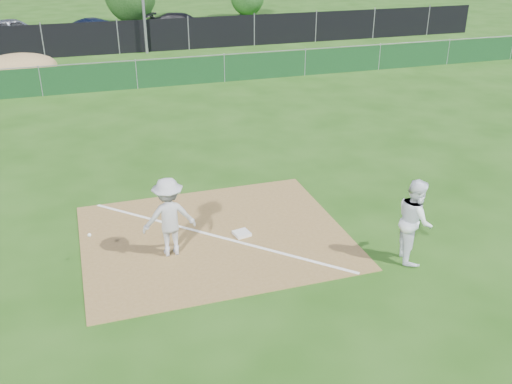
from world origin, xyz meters
TOP-DOWN VIEW (x-y plane):
  - ground at (0.00, 10.00)m, footprint 90.00×90.00m
  - infield_dirt at (0.00, 1.00)m, footprint 6.00×5.00m
  - foul_line at (0.00, 1.00)m, footprint 5.01×5.01m
  - green_fence at (0.00, 15.00)m, footprint 44.00×0.05m
  - dirt_mound at (-5.00, 18.50)m, footprint 3.38×2.60m
  - black_fence at (0.00, 23.00)m, footprint 46.00×0.04m
  - parking_lot at (0.00, 28.00)m, footprint 46.00×9.00m
  - first_base at (0.62, 0.85)m, footprint 0.41×0.41m
  - play_at_first at (-1.08, 0.55)m, footprint 2.29×0.67m
  - runner at (3.83, -1.22)m, footprint 0.95×1.08m
  - car_left at (-5.78, 28.29)m, footprint 4.80×3.37m
  - car_mid at (-0.70, 27.07)m, footprint 4.49×2.90m
  - car_right at (4.69, 28.32)m, footprint 4.92×3.56m

SIDE VIEW (x-z plane):
  - ground at x=0.00m, z-range 0.00..0.00m
  - parking_lot at x=0.00m, z-range 0.00..0.01m
  - infield_dirt at x=0.00m, z-range 0.00..0.02m
  - foul_line at x=0.00m, z-range 0.02..0.03m
  - first_base at x=0.62m, z-range 0.02..0.09m
  - dirt_mound at x=-5.00m, z-range 0.00..1.17m
  - green_fence at x=0.00m, z-range 0.00..1.20m
  - car_right at x=4.69m, z-range 0.01..1.33m
  - car_mid at x=-0.70m, z-range 0.01..1.41m
  - car_left at x=-5.78m, z-range 0.01..1.53m
  - black_fence at x=0.00m, z-range 0.00..1.80m
  - play_at_first at x=-1.08m, z-range 0.02..1.80m
  - runner at x=3.83m, z-range 0.00..1.85m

